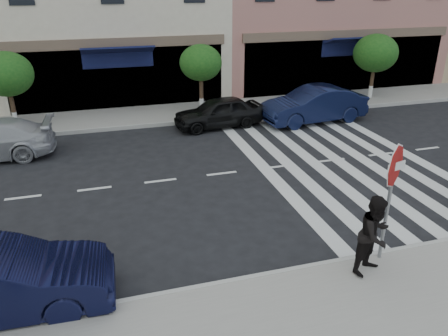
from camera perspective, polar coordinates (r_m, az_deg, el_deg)
ground at (r=10.38m, az=-4.85°, el=-10.76°), size 120.00×120.00×0.00m
sidewalk_far at (r=20.34m, az=-11.35°, el=6.61°), size 60.00×3.00×0.15m
street_tree_wb at (r=19.85m, az=-26.55°, el=10.88°), size 2.10×2.10×3.06m
street_tree_c at (r=20.08m, az=-3.06°, el=13.53°), size 1.90×1.90×3.04m
street_tree_ea at (r=23.81m, az=19.18°, el=13.97°), size 2.20×2.20×3.19m
stop_sign at (r=9.55m, az=21.22°, el=-1.22°), size 0.93×0.27×2.69m
walker at (r=9.53m, az=19.11°, el=-8.27°), size 1.04×0.95×1.74m
car_far_mid at (r=18.58m, az=-0.74°, el=7.30°), size 3.90×1.90×1.28m
car_far_right at (r=19.63m, az=11.64°, el=8.09°), size 4.80×2.07×1.54m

